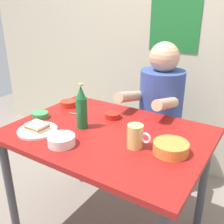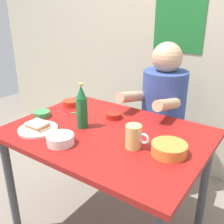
# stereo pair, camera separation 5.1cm
# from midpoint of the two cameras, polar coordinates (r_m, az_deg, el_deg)

# --- Properties ---
(wall_back) EXTENTS (4.40, 0.09, 2.60)m
(wall_back) POSITION_cam_midpoint_polar(r_m,az_deg,el_deg) (2.27, 16.09, 18.91)
(wall_back) COLOR #BCB299
(wall_back) RESTS_ON ground
(dining_table) EXTENTS (1.10, 0.80, 0.74)m
(dining_table) POSITION_cam_midpoint_polar(r_m,az_deg,el_deg) (1.52, -0.12, -7.34)
(dining_table) COLOR maroon
(dining_table) RESTS_ON ground
(stool) EXTENTS (0.34, 0.34, 0.45)m
(stool) POSITION_cam_midpoint_polar(r_m,az_deg,el_deg) (2.13, 11.05, -7.77)
(stool) COLOR #4C4C51
(stool) RESTS_ON ground
(person_seated) EXTENTS (0.33, 0.56, 0.72)m
(person_seated) POSITION_cam_midpoint_polar(r_m,az_deg,el_deg) (1.95, 11.80, 2.77)
(person_seated) COLOR #33478C
(person_seated) RESTS_ON stool
(plate_orange) EXTENTS (0.22, 0.22, 0.01)m
(plate_orange) POSITION_cam_midpoint_polar(r_m,az_deg,el_deg) (1.54, -14.84, -3.65)
(plate_orange) COLOR silver
(plate_orange) RESTS_ON dining_table
(sandwich) EXTENTS (0.11, 0.09, 0.04)m
(sandwich) POSITION_cam_midpoint_polar(r_m,az_deg,el_deg) (1.53, -14.93, -2.81)
(sandwich) COLOR beige
(sandwich) RESTS_ON plate_orange
(beer_mug) EXTENTS (0.13, 0.08, 0.12)m
(beer_mug) POSITION_cam_midpoint_polar(r_m,az_deg,el_deg) (1.30, 5.89, -5.35)
(beer_mug) COLOR #D1BC66
(beer_mug) RESTS_ON dining_table
(beer_bottle) EXTENTS (0.06, 0.06, 0.26)m
(beer_bottle) POSITION_cam_midpoint_polar(r_m,az_deg,el_deg) (1.49, -5.60, 0.89)
(beer_bottle) COLOR #19602D
(beer_bottle) RESTS_ON dining_table
(sambal_bowl_red) EXTENTS (0.10, 0.10, 0.03)m
(sambal_bowl_red) POSITION_cam_midpoint_polar(r_m,az_deg,el_deg) (1.64, 1.24, -0.72)
(sambal_bowl_red) COLOR #B21E14
(sambal_bowl_red) RESTS_ON dining_table
(dip_bowl_green) EXTENTS (0.10, 0.10, 0.03)m
(dip_bowl_green) POSITION_cam_midpoint_polar(r_m,az_deg,el_deg) (1.71, -14.11, -0.39)
(dip_bowl_green) COLOR #388C4C
(dip_bowl_green) RESTS_ON dining_table
(rice_bowl_white) EXTENTS (0.14, 0.14, 0.05)m
(rice_bowl_white) POSITION_cam_midpoint_polar(r_m,az_deg,el_deg) (1.36, -10.09, -5.77)
(rice_bowl_white) COLOR silver
(rice_bowl_white) RESTS_ON dining_table
(soup_bowl_orange) EXTENTS (0.17, 0.17, 0.05)m
(soup_bowl_orange) POSITION_cam_midpoint_polar(r_m,az_deg,el_deg) (1.29, 13.40, -7.69)
(soup_bowl_orange) COLOR orange
(soup_bowl_orange) RESTS_ON dining_table
(sauce_bowl_chili) EXTENTS (0.11, 0.11, 0.04)m
(sauce_bowl_chili) POSITION_cam_midpoint_polar(r_m,az_deg,el_deg) (1.86, -8.20, 1.98)
(sauce_bowl_chili) COLOR red
(sauce_bowl_chili) RESTS_ON dining_table
(spoon) EXTENTS (0.13, 0.04, 0.01)m
(spoon) POSITION_cam_midpoint_polar(r_m,az_deg,el_deg) (1.70, -5.50, -0.54)
(spoon) COLOR #26A559
(spoon) RESTS_ON dining_table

